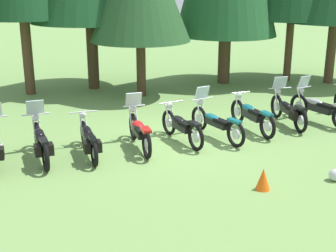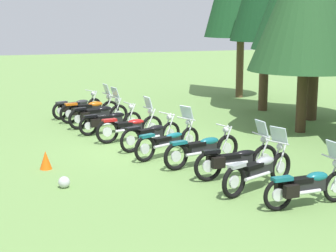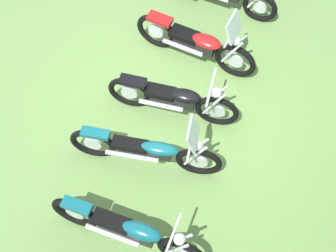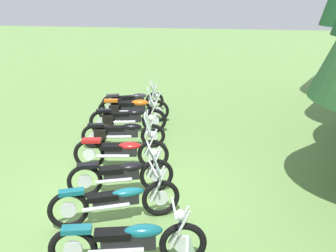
# 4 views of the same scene
# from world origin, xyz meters

# --- Properties ---
(ground_plane) EXTENTS (80.00, 80.00, 0.00)m
(ground_plane) POSITION_xyz_m (0.00, 0.00, 0.00)
(ground_plane) COLOR #6B934C
(motorcycle_0) EXTENTS (1.12, 2.09, 0.99)m
(motorcycle_0) POSITION_xyz_m (-5.74, -1.43, 0.43)
(motorcycle_0) COLOR black
(motorcycle_0) RESTS_ON ground_plane
(motorcycle_1) EXTENTS (0.83, 2.32, 1.38)m
(motorcycle_1) POSITION_xyz_m (-4.68, -1.12, 0.49)
(motorcycle_1) COLOR black
(motorcycle_1) RESTS_ON ground_plane
(motorcycle_2) EXTENTS (0.91, 2.28, 1.38)m
(motorcycle_2) POSITION_xyz_m (-3.59, -1.00, 0.48)
(motorcycle_2) COLOR black
(motorcycle_2) RESTS_ON ground_plane
(motorcycle_3) EXTENTS (0.85, 2.26, 0.99)m
(motorcycle_3) POSITION_xyz_m (-2.43, -0.84, 0.44)
(motorcycle_3) COLOR black
(motorcycle_3) RESTS_ON ground_plane
(motorcycle_4) EXTENTS (0.68, 2.27, 1.39)m
(motorcycle_4) POSITION_xyz_m (-1.12, -0.44, 0.48)
(motorcycle_4) COLOR black
(motorcycle_4) RESTS_ON ground_plane
(motorcycle_5) EXTENTS (1.02, 2.11, 1.02)m
(motorcycle_5) POSITION_xyz_m (0.06, -0.10, 0.46)
(motorcycle_5) COLOR black
(motorcycle_5) RESTS_ON ground_plane
(motorcycle_6) EXTENTS (1.18, 2.25, 1.38)m
(motorcycle_6) POSITION_xyz_m (1.08, 0.11, 0.46)
(motorcycle_6) COLOR black
(motorcycle_6) RESTS_ON ground_plane
(motorcycle_7) EXTENTS (0.83, 2.36, 1.03)m
(motorcycle_7) POSITION_xyz_m (2.28, 0.66, 0.47)
(motorcycle_7) COLOR black
(motorcycle_7) RESTS_ON ground_plane
(motorcycle_8) EXTENTS (0.77, 2.36, 1.39)m
(motorcycle_8) POSITION_xyz_m (3.57, 1.03, 0.47)
(motorcycle_8) COLOR black
(motorcycle_8) RESTS_ON ground_plane
(motorcycle_9) EXTENTS (1.14, 2.26, 1.38)m
(motorcycle_9) POSITION_xyz_m (4.60, 1.14, 0.48)
(motorcycle_9) COLOR black
(motorcycle_9) RESTS_ON ground_plane
(motorcycle_10) EXTENTS (0.76, 2.16, 1.36)m
(motorcycle_10) POSITION_xyz_m (5.94, 1.56, 0.47)
(motorcycle_10) COLOR black
(motorcycle_10) RESTS_ON ground_plane
(pine_tree_3) EXTENTS (3.74, 3.74, 6.74)m
(pine_tree_3) POSITION_xyz_m (-0.65, 5.39, 4.41)
(pine_tree_3) COLOR #42301E
(pine_tree_3) RESTS_ON ground_plane
(traffic_cone) EXTENTS (0.32, 0.32, 0.48)m
(traffic_cone) POSITION_xyz_m (1.33, -3.34, 0.24)
(traffic_cone) COLOR #EA590F
(traffic_cone) RESTS_ON ground_plane
(dropped_helmet) EXTENTS (0.28, 0.28, 0.28)m
(dropped_helmet) POSITION_xyz_m (3.07, -3.11, 0.14)
(dropped_helmet) COLOR silver
(dropped_helmet) RESTS_ON ground_plane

